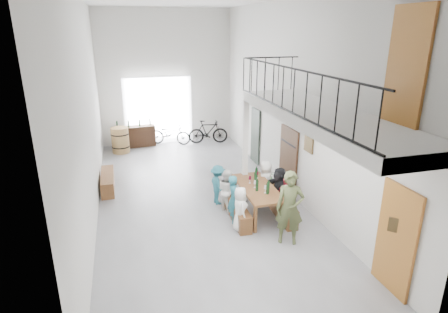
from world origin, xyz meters
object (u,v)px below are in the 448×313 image
object	(u,v)px
oak_barrel	(120,140)
host_standing	(290,208)
bench_inner	(236,209)
serving_counter	(135,137)
side_bench	(108,181)
tasting_table	(257,190)
bicycle_near	(170,134)

from	to	relation	value
oak_barrel	host_standing	bearing A→B (deg)	-65.45
bench_inner	host_standing	bearing A→B (deg)	-59.48
serving_counter	host_standing	xyz separation A→B (m)	(3.01, -8.53, 0.43)
serving_counter	host_standing	distance (m)	9.05
side_bench	serving_counter	world-z (taller)	serving_counter
bench_inner	serving_counter	size ratio (longest dim) A/B	1.19
side_bench	host_standing	world-z (taller)	host_standing
side_bench	oak_barrel	bearing A→B (deg)	82.87
tasting_table	oak_barrel	world-z (taller)	oak_barrel
tasting_table	oak_barrel	bearing A→B (deg)	119.12
oak_barrel	bicycle_near	size ratio (longest dim) A/B	0.58
host_standing	bicycle_near	distance (m)	8.63
bench_inner	oak_barrel	size ratio (longest dim) A/B	1.91
tasting_table	side_bench	bearing A→B (deg)	144.98
side_bench	bicycle_near	size ratio (longest dim) A/B	0.97
oak_barrel	host_standing	distance (m)	8.68
oak_barrel	serving_counter	distance (m)	0.88
bench_inner	oak_barrel	bearing A→B (deg)	115.79
bicycle_near	tasting_table	bearing A→B (deg)	-144.39
side_bench	host_standing	bearing A→B (deg)	-46.68
host_standing	bicycle_near	xyz separation A→B (m)	(-1.55, 8.48, -0.41)
oak_barrel	bicycle_near	world-z (taller)	oak_barrel
host_standing	tasting_table	bearing A→B (deg)	122.47
side_bench	serving_counter	size ratio (longest dim) A/B	1.03
side_bench	host_standing	xyz separation A→B (m)	(4.05, -4.30, 0.63)
serving_counter	bench_inner	bearing A→B (deg)	-79.30
oak_barrel	host_standing	world-z (taller)	host_standing
tasting_table	bicycle_near	distance (m)	7.12
bench_inner	side_bench	distance (m)	4.30
tasting_table	side_bench	distance (m)	4.78
tasting_table	side_bench	xyz separation A→B (m)	(-3.84, 2.81, -0.47)
oak_barrel	host_standing	xyz separation A→B (m)	(3.60, -7.89, 0.36)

